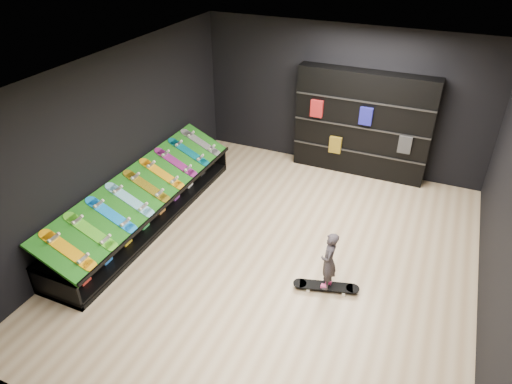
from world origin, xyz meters
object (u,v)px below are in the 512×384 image
at_px(display_rack, 147,209).
at_px(child, 328,271).
at_px(back_shelving, 362,124).
at_px(floor_skateboard, 326,288).

relative_size(display_rack, child, 7.97).
bearing_deg(child, display_rack, -106.04).
bearing_deg(back_shelving, display_rack, -132.58).
xyz_separation_m(back_shelving, floor_skateboard, (0.42, -3.77, -1.05)).
distance_m(display_rack, floor_skateboard, 3.50).
xyz_separation_m(display_rack, back_shelving, (3.05, 3.32, 0.85)).
distance_m(back_shelving, child, 3.86).
xyz_separation_m(display_rack, floor_skateboard, (3.47, -0.45, -0.21)).
xyz_separation_m(back_shelving, child, (0.42, -3.77, -0.72)).
relative_size(back_shelving, child, 4.85).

